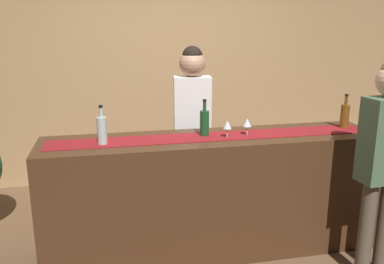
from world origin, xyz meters
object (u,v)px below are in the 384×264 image
(wine_bottle_clear, at_px, (102,130))
(wine_glass_mid_counter, at_px, (247,123))
(bartender, at_px, (192,116))
(wine_glass_near_customer, at_px, (227,125))
(wine_bottle_green, at_px, (204,122))
(wine_bottle_amber, at_px, (345,116))

(wine_bottle_clear, bearing_deg, wine_glass_mid_counter, 0.67)
(wine_bottle_clear, height_order, bartender, bartender)
(bartender, bearing_deg, wine_glass_near_customer, 110.56)
(wine_glass_mid_counter, bearing_deg, wine_glass_near_customer, -168.76)
(wine_glass_mid_counter, relative_size, bartender, 0.08)
(wine_bottle_clear, xyz_separation_m, wine_bottle_green, (0.81, 0.08, 0.00))
(wine_bottle_clear, relative_size, wine_bottle_green, 1.00)
(wine_bottle_clear, xyz_separation_m, wine_glass_near_customer, (0.97, -0.02, -0.01))
(wine_glass_near_customer, bearing_deg, wine_bottle_clear, 178.70)
(wine_bottle_green, distance_m, wine_glass_mid_counter, 0.35)
(wine_bottle_amber, distance_m, wine_glass_mid_counter, 0.91)
(bartender, bearing_deg, wine_bottle_green, 95.98)
(wine_bottle_green, bearing_deg, wine_bottle_clear, -174.49)
(wine_bottle_green, bearing_deg, wine_glass_mid_counter, -10.71)
(wine_glass_mid_counter, bearing_deg, wine_bottle_amber, 3.74)
(wine_bottle_clear, relative_size, wine_glass_mid_counter, 2.10)
(wine_glass_near_customer, xyz_separation_m, bartender, (-0.15, 0.64, -0.06))
(wine_glass_near_customer, bearing_deg, wine_bottle_green, 148.35)
(wine_glass_mid_counter, bearing_deg, wine_bottle_clear, -179.33)
(wine_bottle_clear, bearing_deg, wine_bottle_amber, 2.03)
(wine_bottle_clear, xyz_separation_m, wine_glass_mid_counter, (1.15, 0.01, -0.01))
(wine_bottle_clear, relative_size, bartender, 0.18)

